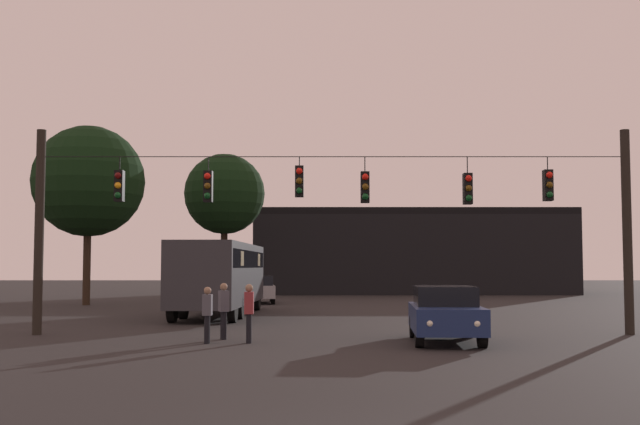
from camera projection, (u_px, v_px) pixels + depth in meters
name	position (u px, v px, depth m)	size (l,w,h in m)	color
ground_plane	(333.00, 316.00, 33.03)	(168.00, 168.00, 0.00)	black
overhead_signal_span	(338.00, 213.00, 24.03)	(18.18, 0.44, 6.24)	black
city_bus	(224.00, 271.00, 33.21)	(2.84, 11.07, 3.00)	#2D2D33
car_near_right	(449.00, 313.00, 21.47)	(2.08, 4.43, 1.52)	navy
car_far_left	(262.00, 289.00, 44.26)	(2.17, 4.45, 1.52)	#99999E
pedestrian_crossing_left	(228.00, 308.00, 22.36)	(0.35, 0.42, 1.59)	black
pedestrian_crossing_center	(211.00, 312.00, 21.19)	(0.24, 0.36, 1.51)	black
pedestrian_crossing_right	(253.00, 310.00, 21.28)	(0.25, 0.37, 1.58)	black
corner_building	(413.00, 252.00, 61.99)	(23.64, 11.03, 6.32)	black
tree_left_silhouette	(93.00, 182.00, 42.54)	(5.99, 5.99, 9.63)	#2D2116
tree_behind_building	(228.00, 194.00, 49.91)	(5.08, 5.08, 9.17)	black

